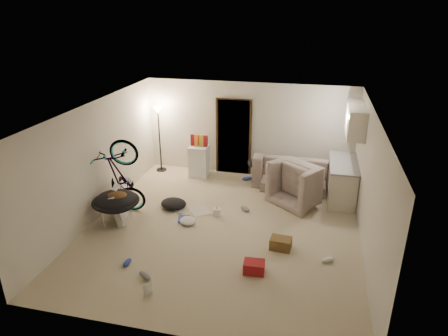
% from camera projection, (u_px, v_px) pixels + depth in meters
% --- Properties ---
extents(floor, '(5.50, 6.00, 0.02)m').
position_uv_depth(floor, '(223.00, 228.00, 8.34)').
color(floor, '#BDB091').
rests_on(floor, ground).
extents(ceiling, '(5.50, 6.00, 0.02)m').
position_uv_depth(ceiling, '(223.00, 110.00, 7.38)').
color(ceiling, white).
rests_on(ceiling, wall_back).
extents(wall_back, '(5.50, 0.02, 2.50)m').
position_uv_depth(wall_back, '(249.00, 129.00, 10.57)').
color(wall_back, beige).
rests_on(wall_back, floor).
extents(wall_front, '(5.50, 0.02, 2.50)m').
position_uv_depth(wall_front, '(169.00, 262.00, 5.15)').
color(wall_front, beige).
rests_on(wall_front, floor).
extents(wall_left, '(0.02, 6.00, 2.50)m').
position_uv_depth(wall_left, '(96.00, 161.00, 8.44)').
color(wall_left, beige).
rests_on(wall_left, floor).
extents(wall_right, '(0.02, 6.00, 2.50)m').
position_uv_depth(wall_right, '(370.00, 186.00, 7.28)').
color(wall_right, beige).
rests_on(wall_right, floor).
extents(doorway, '(0.85, 0.10, 2.04)m').
position_uv_depth(doorway, '(234.00, 137.00, 10.70)').
color(doorway, black).
rests_on(doorway, floor).
extents(door_trim, '(0.97, 0.04, 2.10)m').
position_uv_depth(door_trim, '(234.00, 137.00, 10.68)').
color(door_trim, '#332212').
rests_on(door_trim, floor).
extents(floor_lamp, '(0.28, 0.28, 1.81)m').
position_uv_depth(floor_lamp, '(159.00, 125.00, 10.73)').
color(floor_lamp, black).
rests_on(floor_lamp, floor).
extents(kitchen_counter, '(0.60, 1.50, 0.88)m').
position_uv_depth(kitchen_counter, '(342.00, 181.00, 9.45)').
color(kitchen_counter, beige).
rests_on(kitchen_counter, floor).
extents(counter_top, '(0.64, 1.54, 0.04)m').
position_uv_depth(counter_top, '(344.00, 163.00, 9.28)').
color(counter_top, gray).
rests_on(counter_top, kitchen_counter).
extents(kitchen_uppers, '(0.38, 1.40, 0.65)m').
position_uv_depth(kitchen_uppers, '(356.00, 120.00, 8.85)').
color(kitchen_uppers, beige).
rests_on(kitchen_uppers, wall_right).
extents(sofa, '(2.11, 0.86, 0.61)m').
position_uv_depth(sofa, '(295.00, 175.00, 10.15)').
color(sofa, '#3B423A').
rests_on(sofa, floor).
extents(armchair, '(1.51, 1.48, 0.74)m').
position_uv_depth(armchair, '(304.00, 186.00, 9.37)').
color(armchair, '#3B423A').
rests_on(armchair, floor).
extents(bicycle, '(1.89, 1.01, 1.04)m').
position_uv_depth(bicycle, '(123.00, 193.00, 8.77)').
color(bicycle, black).
rests_on(bicycle, floor).
extents(book_asset, '(0.26, 0.26, 0.02)m').
position_uv_depth(book_asset, '(144.00, 296.00, 6.37)').
color(book_asset, maroon).
rests_on(book_asset, floor).
extents(mini_fridge, '(0.51, 0.51, 0.84)m').
position_uv_depth(mini_fridge, '(199.00, 161.00, 10.73)').
color(mini_fridge, white).
rests_on(mini_fridge, floor).
extents(snack_box_0, '(0.12, 0.10, 0.30)m').
position_uv_depth(snack_box_0, '(192.00, 140.00, 10.55)').
color(snack_box_0, maroon).
rests_on(snack_box_0, mini_fridge).
extents(snack_box_1, '(0.11, 0.09, 0.30)m').
position_uv_depth(snack_box_1, '(197.00, 140.00, 10.52)').
color(snack_box_1, orange).
rests_on(snack_box_1, mini_fridge).
extents(snack_box_2, '(0.11, 0.09, 0.30)m').
position_uv_depth(snack_box_2, '(201.00, 141.00, 10.50)').
color(snack_box_2, gold).
rests_on(snack_box_2, mini_fridge).
extents(snack_box_3, '(0.11, 0.08, 0.30)m').
position_uv_depth(snack_box_3, '(206.00, 141.00, 10.47)').
color(snack_box_3, maroon).
rests_on(snack_box_3, mini_fridge).
extents(saucer_chair, '(0.99, 0.99, 0.70)m').
position_uv_depth(saucer_chair, '(116.00, 205.00, 8.38)').
color(saucer_chair, silver).
rests_on(saucer_chair, floor).
extents(hoodie, '(0.59, 0.55, 0.22)m').
position_uv_depth(hoodie, '(117.00, 197.00, 8.26)').
color(hoodie, '#4F331B').
rests_on(hoodie, saucer_chair).
extents(sofa_drape, '(0.59, 0.50, 0.28)m').
position_uv_depth(sofa_drape, '(258.00, 163.00, 10.26)').
color(sofa_drape, black).
rests_on(sofa_drape, sofa).
extents(tv_box, '(0.57, 1.08, 0.70)m').
position_uv_depth(tv_box, '(120.00, 201.00, 8.69)').
color(tv_box, silver).
rests_on(tv_box, floor).
extents(drink_case_a, '(0.42, 0.32, 0.22)m').
position_uv_depth(drink_case_a, '(281.00, 243.00, 7.58)').
color(drink_case_a, brown).
rests_on(drink_case_a, floor).
extents(drink_case_b, '(0.38, 0.29, 0.21)m').
position_uv_depth(drink_case_b, '(254.00, 267.00, 6.91)').
color(drink_case_b, maroon).
rests_on(drink_case_b, floor).
extents(juicer, '(0.17, 0.17, 0.24)m').
position_uv_depth(juicer, '(217.00, 211.00, 8.79)').
color(juicer, white).
rests_on(juicer, floor).
extents(newspaper, '(0.65, 0.67, 0.01)m').
position_uv_depth(newspaper, '(199.00, 210.00, 9.03)').
color(newspaper, '#B8B5AA').
rests_on(newspaper, floor).
extents(book_blue, '(0.29, 0.35, 0.03)m').
position_uv_depth(book_blue, '(184.00, 219.00, 8.64)').
color(book_blue, '#2F45AB').
rests_on(book_blue, floor).
extents(book_white, '(0.25, 0.30, 0.02)m').
position_uv_depth(book_white, '(181.00, 210.00, 9.00)').
color(book_white, silver).
rests_on(book_white, floor).
extents(shoe_0, '(0.31, 0.24, 0.11)m').
position_uv_depth(shoe_0, '(247.00, 178.00, 10.55)').
color(shoe_0, '#2F45AB').
rests_on(shoe_0, floor).
extents(shoe_1, '(0.28, 0.26, 0.10)m').
position_uv_depth(shoe_1, '(245.00, 209.00, 9.00)').
color(shoe_1, slate).
rests_on(shoe_1, floor).
extents(shoe_2, '(0.12, 0.25, 0.09)m').
position_uv_depth(shoe_2, '(127.00, 263.00, 7.13)').
color(shoe_2, '#2F45AB').
rests_on(shoe_2, floor).
extents(shoe_3, '(0.31, 0.25, 0.11)m').
position_uv_depth(shoe_3, '(145.00, 275.00, 6.78)').
color(shoe_3, slate).
rests_on(shoe_3, floor).
extents(shoe_4, '(0.27, 0.23, 0.10)m').
position_uv_depth(shoe_4, '(328.00, 260.00, 7.21)').
color(shoe_4, white).
rests_on(shoe_4, floor).
extents(clothes_lump_a, '(0.73, 0.67, 0.19)m').
position_uv_depth(clothes_lump_a, '(174.00, 204.00, 9.13)').
color(clothes_lump_a, black).
rests_on(clothes_lump_a, floor).
extents(clothes_lump_b, '(0.42, 0.36, 0.12)m').
position_uv_depth(clothes_lump_b, '(280.00, 194.00, 9.69)').
color(clothes_lump_b, black).
rests_on(clothes_lump_b, floor).
extents(clothes_lump_c, '(0.49, 0.50, 0.12)m').
position_uv_depth(clothes_lump_c, '(188.00, 221.00, 8.48)').
color(clothes_lump_c, silver).
rests_on(clothes_lump_c, floor).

